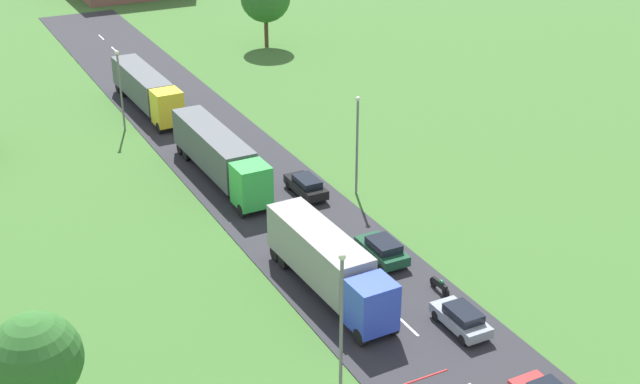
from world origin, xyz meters
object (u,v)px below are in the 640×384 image
Objects in this scene: car_fourth at (306,186)px; lamppost_second at (357,140)px; truck_lead at (327,262)px; motorcycle_courier at (440,285)px; truck_second at (219,154)px; truck_third at (146,88)px; tree_birch at (35,359)px; car_second at (461,318)px; lamppost_lead at (341,316)px; lamppost_third at (120,86)px; car_third at (382,250)px.

lamppost_second is (3.52, -1.46, 3.53)m from car_fourth.
motorcycle_courier is (6.13, -3.12, -1.66)m from truck_lead.
truck_third is at bearing 90.92° from truck_second.
car_second is at bearing -2.43° from tree_birch.
motorcycle_courier is (6.20, -39.77, -1.59)m from truck_third.
lamppost_second reaches higher than truck_second.
lamppost_lead is (-8.64, -1.51, 3.70)m from car_second.
tree_birch reaches higher than motorcycle_courier.
truck_second is 1.87× the size of lamppost_second.
truck_lead reaches higher than motorcycle_courier.
truck_third is 40.29m from motorcycle_courier.
lamppost_third is at bearing 96.16° from truck_lead.
lamppost_second is (8.25, -7.13, 2.17)m from truck_second.
lamppost_lead is (-8.67, -21.34, 3.68)m from car_fourth.
car_third is 11.03m from car_fourth.
car_fourth is at bearing 89.91° from car_second.
lamppost_third is at bearing 113.27° from car_fourth.
lamppost_third reaches higher than motorcycle_courier.
truck_lead is 13.82m from car_fourth.
truck_second is 3.58× the size of car_third.
truck_second is 1.99× the size of lamppost_third.
car_third is (5.00, 1.80, -1.36)m from truck_lead.
truck_third reaches higher than motorcycle_courier.
car_third is at bearing 18.92° from tree_birch.
truck_third is 26.78m from lamppost_second.
truck_lead reaches higher than car_fourth.
motorcycle_courier is at bearing -99.17° from lamppost_second.
truck_third is at bearing 67.37° from tree_birch.
car_second is 2.02× the size of motorcycle_courier.
car_fourth is at bearing 67.89° from lamppost_lead.
car_second reaches higher than motorcycle_courier.
lamppost_lead is (-8.72, -10.32, 3.67)m from car_third.
car_second is 0.96× the size of car_third.
car_fourth is (4.95, 12.83, -1.36)m from truck_lead.
truck_third reaches higher than car_third.
truck_third is at bearing 101.91° from car_fourth.
car_fourth is 0.59× the size of lamppost_third.
truck_lead is 5.48m from car_third.
truck_third is 3.59× the size of car_second.
truck_lead is 1.48× the size of lamppost_lead.
lamppost_second is at bearing 70.06° from car_third.
lamppost_lead is 1.10× the size of lamppost_third.
lamppost_lead is 41.01m from lamppost_third.
lamppost_third is at bearing -129.53° from truck_third.
truck_second is 30.63m from tree_birch.
truck_lead is 36.65m from truck_third.
truck_second is 3.72× the size of car_second.
car_second is 0.49× the size of lamppost_lead.
car_second is 23.21m from tree_birch.
lamppost_third is (-3.51, 32.49, 1.94)m from truck_lead.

